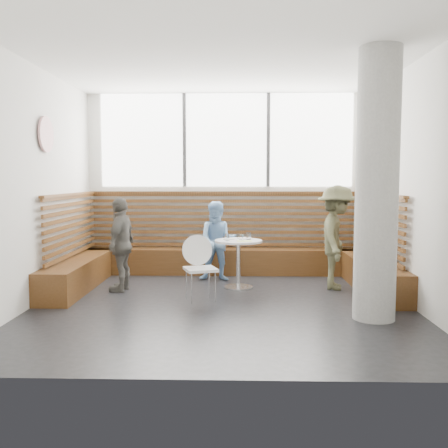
{
  "coord_description": "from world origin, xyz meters",
  "views": [
    {
      "loc": [
        0.21,
        -6.54,
        1.68
      ],
      "look_at": [
        0.0,
        1.0,
        1.0
      ],
      "focal_mm": 40.0,
      "sensor_mm": 36.0,
      "label": 1
    }
  ],
  "objects_px": {
    "child_back": "(218,241)",
    "child_left": "(121,244)",
    "adult_man": "(337,237)",
    "cafe_chair": "(201,262)",
    "concrete_column": "(377,186)",
    "cafe_table": "(238,254)"
  },
  "relations": [
    {
      "from": "child_back",
      "to": "cafe_chair",
      "type": "bearing_deg",
      "value": -95.97
    },
    {
      "from": "concrete_column",
      "to": "child_back",
      "type": "relative_size",
      "value": 2.44
    },
    {
      "from": "concrete_column",
      "to": "child_left",
      "type": "height_order",
      "value": "concrete_column"
    },
    {
      "from": "concrete_column",
      "to": "cafe_chair",
      "type": "height_order",
      "value": "concrete_column"
    },
    {
      "from": "child_left",
      "to": "cafe_chair",
      "type": "bearing_deg",
      "value": 74.11
    },
    {
      "from": "concrete_column",
      "to": "child_left",
      "type": "distance_m",
      "value": 3.79
    },
    {
      "from": "adult_man",
      "to": "child_left",
      "type": "relative_size",
      "value": 1.13
    },
    {
      "from": "adult_man",
      "to": "child_back",
      "type": "bearing_deg",
      "value": 85.69
    },
    {
      "from": "adult_man",
      "to": "child_left",
      "type": "bearing_deg",
      "value": 106.96
    },
    {
      "from": "cafe_table",
      "to": "cafe_chair",
      "type": "relative_size",
      "value": 0.83
    },
    {
      "from": "cafe_table",
      "to": "adult_man",
      "type": "xyz_separation_m",
      "value": [
        1.5,
        -0.0,
        0.26
      ]
    },
    {
      "from": "cafe_table",
      "to": "child_left",
      "type": "bearing_deg",
      "value": -172.95
    },
    {
      "from": "cafe_chair",
      "to": "child_back",
      "type": "bearing_deg",
      "value": 62.58
    },
    {
      "from": "cafe_table",
      "to": "cafe_chair",
      "type": "height_order",
      "value": "cafe_chair"
    },
    {
      "from": "child_back",
      "to": "child_left",
      "type": "distance_m",
      "value": 1.63
    },
    {
      "from": "child_left",
      "to": "child_back",
      "type": "bearing_deg",
      "value": 126.91
    },
    {
      "from": "cafe_chair",
      "to": "adult_man",
      "type": "bearing_deg",
      "value": 0.87
    },
    {
      "from": "concrete_column",
      "to": "cafe_table",
      "type": "relative_size",
      "value": 4.28
    },
    {
      "from": "concrete_column",
      "to": "cafe_table",
      "type": "distance_m",
      "value": 2.56
    },
    {
      "from": "concrete_column",
      "to": "child_left",
      "type": "xyz_separation_m",
      "value": [
        -3.39,
        1.45,
        -0.9
      ]
    },
    {
      "from": "cafe_table",
      "to": "cafe_chair",
      "type": "xyz_separation_m",
      "value": [
        -0.52,
        -0.76,
        -0.01
      ]
    },
    {
      "from": "adult_man",
      "to": "concrete_column",
      "type": "bearing_deg",
      "value": -162.32
    }
  ]
}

